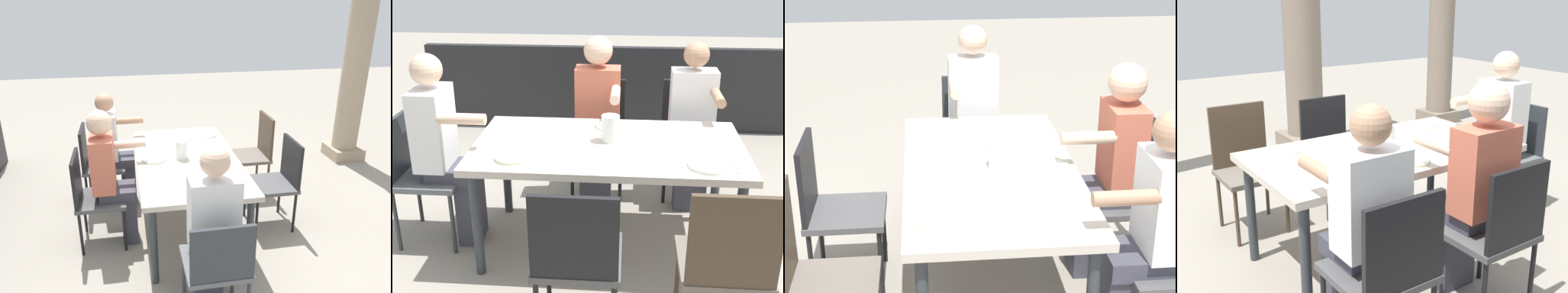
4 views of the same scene
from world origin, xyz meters
The scene contains 21 objects.
ground_plane centered at (0.00, 0.00, 0.00)m, with size 16.00×16.00×0.00m, color gray.
dining_table centered at (0.00, 0.00, 0.67)m, with size 1.71×0.94×0.74m.
chair_west_north centered at (-0.61, 0.89, 0.52)m, with size 0.44×0.44×0.93m.
chair_west_south centered at (-0.61, -0.89, 0.52)m, with size 0.44×0.44×0.90m.
chair_mid_north centered at (0.12, 0.89, 0.52)m, with size 0.44×0.44×0.90m.
chair_mid_south centered at (0.12, -0.89, 0.51)m, with size 0.44×0.44×0.89m.
chair_head_east centered at (1.27, 0.00, 0.52)m, with size 0.44×0.44×0.87m.
diner_woman_green centered at (1.07, 0.00, 0.70)m, with size 0.49×0.35×1.30m.
diner_man_white centered at (-0.61, -0.69, 0.67)m, with size 0.35×0.49×1.26m.
diner_guest_third centered at (0.11, -0.71, 0.70)m, with size 0.35×0.50×1.29m.
patio_railing centered at (0.00, -2.28, 0.45)m, with size 4.11×0.10×0.90m, color black.
plate_0 centered at (-0.59, 0.30, 0.75)m, with size 0.25×0.25×0.02m.
fork_0 centered at (-0.74, 0.30, 0.75)m, with size 0.02×0.17×0.01m, color silver.
spoon_0 centered at (-0.44, 0.30, 0.75)m, with size 0.02×0.17×0.01m, color silver.
plate_1 centered at (-0.02, -0.31, 0.75)m, with size 0.24×0.24×0.02m.
fork_1 centered at (-0.17, -0.31, 0.75)m, with size 0.02×0.17×0.01m, color silver.
spoon_1 centered at (0.13, -0.31, 0.75)m, with size 0.02×0.17×0.01m, color silver.
plate_2 centered at (0.56, 0.28, 0.75)m, with size 0.21×0.21×0.02m.
fork_2 centered at (0.41, 0.28, 0.75)m, with size 0.02×0.17×0.01m, color silver.
spoon_2 centered at (0.71, 0.28, 0.75)m, with size 0.02×0.17×0.01m, color silver.
water_pitcher centered at (-0.01, -0.05, 0.82)m, with size 0.12×0.12×0.17m.
Camera 2 is at (-0.11, 2.97, 1.96)m, focal length 46.52 mm.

